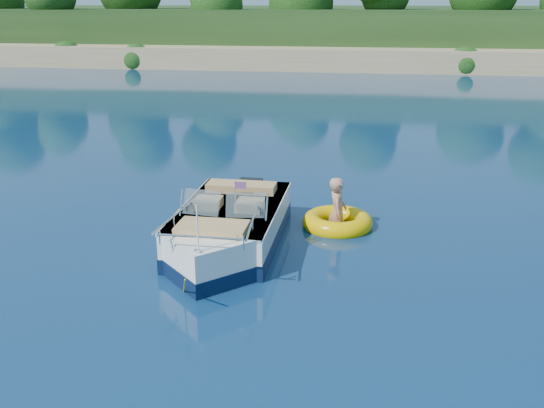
# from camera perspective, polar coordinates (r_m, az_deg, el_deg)

# --- Properties ---
(ground) EXTENTS (160.00, 160.00, 0.00)m
(ground) POSITION_cam_1_polar(r_m,az_deg,el_deg) (9.29, -3.71, -11.17)
(ground) COLOR #0A234B
(ground) RESTS_ON ground
(shoreline) EXTENTS (170.00, 59.00, 6.00)m
(shoreline) POSITION_cam_1_polar(r_m,az_deg,el_deg) (71.75, 7.78, 15.47)
(shoreline) COLOR #937555
(shoreline) RESTS_ON ground
(motorboat) EXTENTS (1.93, 5.32, 1.77)m
(motorboat) POSITION_cam_1_polar(r_m,az_deg,el_deg) (11.82, -4.17, -2.61)
(motorboat) COLOR white
(motorboat) RESTS_ON ground
(tow_tube) EXTENTS (1.86, 1.86, 0.40)m
(tow_tube) POSITION_cam_1_polar(r_m,az_deg,el_deg) (13.07, 6.18, -1.71)
(tow_tube) COLOR #FFBF00
(tow_tube) RESTS_ON ground
(boy) EXTENTS (0.44, 0.88, 1.70)m
(boy) POSITION_cam_1_polar(r_m,az_deg,el_deg) (13.05, 6.12, -2.22)
(boy) COLOR tan
(boy) RESTS_ON ground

